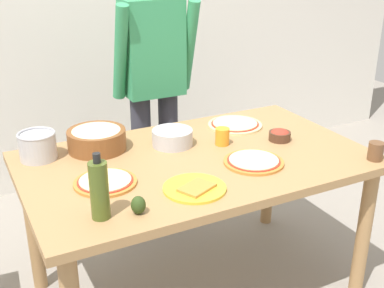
# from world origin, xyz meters

# --- Properties ---
(wall_back) EXTENTS (5.60, 0.10, 2.60)m
(wall_back) POSITION_xyz_m (0.00, 1.60, 1.30)
(wall_back) COLOR silver
(wall_back) RESTS_ON ground
(dining_table) EXTENTS (1.60, 0.96, 0.76)m
(dining_table) POSITION_xyz_m (0.00, 0.00, 0.67)
(dining_table) COLOR #A37A4C
(dining_table) RESTS_ON ground
(person_cook) EXTENTS (0.49, 0.25, 1.62)m
(person_cook) POSITION_xyz_m (0.11, 0.76, 0.94)
(person_cook) COLOR #2D2D38
(person_cook) RESTS_ON ground
(pizza_raw_on_board) EXTENTS (0.29, 0.29, 0.02)m
(pizza_raw_on_board) POSITION_xyz_m (0.38, 0.28, 0.77)
(pizza_raw_on_board) COLOR beige
(pizza_raw_on_board) RESTS_ON dining_table
(pizza_cooked_on_tray) EXTENTS (0.27, 0.27, 0.02)m
(pizza_cooked_on_tray) POSITION_xyz_m (0.20, -0.17, 0.77)
(pizza_cooked_on_tray) COLOR #C67A33
(pizza_cooked_on_tray) RESTS_ON dining_table
(pizza_second_cooked) EXTENTS (0.26, 0.26, 0.02)m
(pizza_second_cooked) POSITION_xyz_m (-0.46, -0.06, 0.77)
(pizza_second_cooked) COLOR #C67A33
(pizza_second_cooked) RESTS_ON dining_table
(plate_with_slice) EXTENTS (0.26, 0.26, 0.02)m
(plate_with_slice) POSITION_xyz_m (-0.16, -0.28, 0.77)
(plate_with_slice) COLOR gold
(plate_with_slice) RESTS_ON dining_table
(popcorn_bowl) EXTENTS (0.28, 0.28, 0.11)m
(popcorn_bowl) POSITION_xyz_m (-0.38, 0.31, 0.82)
(popcorn_bowl) COLOR brown
(popcorn_bowl) RESTS_ON dining_table
(mixing_bowl_steel) EXTENTS (0.20, 0.20, 0.08)m
(mixing_bowl_steel) POSITION_xyz_m (-0.04, 0.19, 0.80)
(mixing_bowl_steel) COLOR #B7B7BC
(mixing_bowl_steel) RESTS_ON dining_table
(small_sauce_bowl) EXTENTS (0.11, 0.11, 0.06)m
(small_sauce_bowl) POSITION_xyz_m (0.47, -0.00, 0.79)
(small_sauce_bowl) COLOR #4C2D1E
(small_sauce_bowl) RESTS_ON dining_table
(olive_oil_bottle) EXTENTS (0.07, 0.07, 0.26)m
(olive_oil_bottle) POSITION_xyz_m (-0.56, -0.31, 0.87)
(olive_oil_bottle) COLOR #47561E
(olive_oil_bottle) RESTS_ON dining_table
(steel_pot) EXTENTS (0.17, 0.17, 0.13)m
(steel_pot) POSITION_xyz_m (-0.66, 0.32, 0.83)
(steel_pot) COLOR #B7B7BC
(steel_pot) RESTS_ON dining_table
(cup_orange) EXTENTS (0.07, 0.07, 0.08)m
(cup_orange) POSITION_xyz_m (0.19, 0.08, 0.80)
(cup_orange) COLOR orange
(cup_orange) RESTS_ON dining_table
(cup_small_brown) EXTENTS (0.07, 0.07, 0.08)m
(cup_small_brown) POSITION_xyz_m (0.72, -0.40, 0.80)
(cup_small_brown) COLOR brown
(cup_small_brown) RESTS_ON dining_table
(avocado) EXTENTS (0.06, 0.06, 0.07)m
(avocado) POSITION_xyz_m (-0.43, -0.35, 0.80)
(avocado) COLOR #2D4219
(avocado) RESTS_ON dining_table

